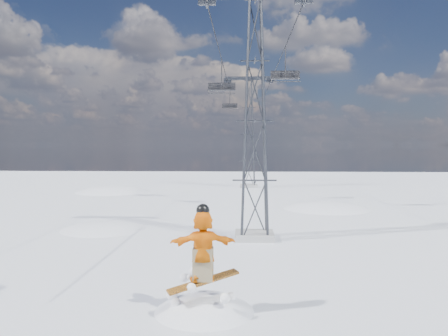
# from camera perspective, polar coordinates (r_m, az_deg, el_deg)

# --- Properties ---
(ground) EXTENTS (120.00, 120.00, 0.00)m
(ground) POSITION_cam_1_polar(r_m,az_deg,el_deg) (13.03, 1.18, -16.66)
(ground) COLOR white
(ground) RESTS_ON ground
(snow_terrain) EXTENTS (39.00, 37.00, 22.00)m
(snow_terrain) POSITION_cam_1_polar(r_m,az_deg,el_deg) (36.65, -5.87, -19.42)
(snow_terrain) COLOR white
(snow_terrain) RESTS_ON ground
(lift_tower_near) EXTENTS (5.20, 1.80, 11.43)m
(lift_tower_near) POSITION_cam_1_polar(r_m,az_deg,el_deg) (20.30, 4.04, 6.06)
(lift_tower_near) COLOR #999999
(lift_tower_near) RESTS_ON ground
(lift_tower_far) EXTENTS (5.20, 1.80, 11.43)m
(lift_tower_far) POSITION_cam_1_polar(r_m,az_deg,el_deg) (45.28, 3.26, 4.37)
(lift_tower_far) COLOR #999999
(lift_tower_far) RESTS_ON ground
(haul_cables) EXTENTS (4.46, 51.00, 0.06)m
(haul_cables) POSITION_cam_1_polar(r_m,az_deg,el_deg) (32.42, 3.56, 14.50)
(haul_cables) COLOR black
(haul_cables) RESTS_ON ground
(lift_chair_mid) EXTENTS (1.91, 0.55, 2.37)m
(lift_chair_mid) POSITION_cam_1_polar(r_m,az_deg,el_deg) (29.50, 8.01, 11.88)
(lift_chair_mid) COLOR black
(lift_chair_mid) RESTS_ON ground
(lift_chair_far) EXTENTS (2.10, 0.60, 2.61)m
(lift_chair_far) POSITION_cam_1_polar(r_m,az_deg,el_deg) (33.63, -0.31, 10.49)
(lift_chair_far) COLOR black
(lift_chair_far) RESTS_ON ground
(lift_chair_extra) EXTENTS (1.83, 0.53, 2.27)m
(lift_chair_extra) POSITION_cam_1_polar(r_m,az_deg,el_deg) (52.47, 0.76, 8.08)
(lift_chair_extra) COLOR black
(lift_chair_extra) RESTS_ON ground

